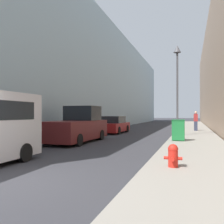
% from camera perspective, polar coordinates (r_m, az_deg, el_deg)
% --- Properties ---
extents(sidewalk_right, '(3.05, 60.00, 0.15)m').
position_cam_1_polar(sidewalk_right, '(22.79, 18.25, -4.39)').
color(sidewalk_right, gray).
rests_on(sidewalk_right, ground).
extents(building_left_glass, '(12.00, 60.00, 12.36)m').
position_cam_1_polar(building_left_glass, '(34.37, -7.86, 7.12)').
color(building_left_glass, '#99B7C6').
rests_on(building_left_glass, ground).
extents(fire_hydrant, '(0.51, 0.40, 0.65)m').
position_cam_1_polar(fire_hydrant, '(7.32, 13.78, -9.55)').
color(fire_hydrant, red).
rests_on(fire_hydrant, sidewalk_right).
extents(trash_bin, '(0.70, 0.60, 1.18)m').
position_cam_1_polar(trash_bin, '(14.47, 14.92, -3.96)').
color(trash_bin, '#1E7538').
rests_on(trash_bin, sidewalk_right).
extents(lamppost, '(0.52, 0.52, 6.35)m').
position_cam_1_polar(lamppost, '(18.36, 14.68, 8.48)').
color(lamppost, '#4C4C51').
rests_on(lamppost, sidewalk_right).
extents(pickup_truck, '(2.11, 5.30, 2.14)m').
position_cam_1_polar(pickup_truck, '(14.92, -7.90, -3.37)').
color(pickup_truck, '#561919').
rests_on(pickup_truck, ground).
extents(parked_sedan_near, '(1.90, 4.56, 1.46)m').
position_cam_1_polar(parked_sedan_near, '(21.69, 0.38, -3.03)').
color(parked_sedan_near, maroon).
rests_on(parked_sedan_near, ground).
extents(pedestrian_on_sidewalk, '(0.35, 0.23, 1.74)m').
position_cam_1_polar(pedestrian_on_sidewalk, '(23.47, 18.60, -1.95)').
color(pedestrian_on_sidewalk, '#2D3347').
rests_on(pedestrian_on_sidewalk, sidewalk_right).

